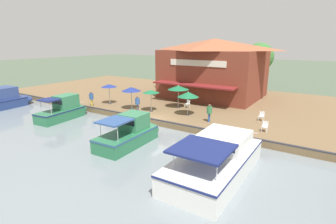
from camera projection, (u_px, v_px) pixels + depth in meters
ground_plane at (152, 126)px, 24.85m from camera, size 220.00×220.00×0.00m
quay_deck at (203, 101)px, 33.69m from camera, size 22.00×56.00×0.60m
quay_edge_fender at (152, 119)px, 24.76m from camera, size 0.20×50.40×0.10m
waterfront_restaurant at (214, 68)px, 34.45m from camera, size 11.83×12.51×7.53m
patio_umbrella_mid_patio_right at (178, 88)px, 28.60m from camera, size 2.30×2.30×2.53m
patio_umbrella_back_row at (109, 86)px, 30.47m from camera, size 1.82×1.82×2.39m
patio_umbrella_near_quay_edge at (131, 89)px, 27.94m from camera, size 2.05×2.05×2.49m
patio_umbrella_by_entrance at (188, 94)px, 25.73m from camera, size 2.09×2.09×2.40m
patio_umbrella_far_corner at (151, 92)px, 27.16m from camera, size 1.73×1.73×2.32m
cafe_chair_beside_entrance at (265, 126)px, 21.32m from camera, size 0.45×0.45×0.85m
cafe_chair_facing_river at (262, 116)px, 24.30m from camera, size 0.46×0.46×0.85m
cafe_chair_back_row_seat at (188, 103)px, 29.15m from camera, size 0.54×0.54×0.85m
person_mid_patio at (209, 111)px, 23.73m from camera, size 0.47×0.47×1.67m
person_near_entrance at (91, 97)px, 29.66m from camera, size 0.48×0.48×1.69m
person_at_quay_edge at (137, 102)px, 27.24m from camera, size 0.48×0.48×1.68m
motorboat_nearest_quay at (132, 133)px, 20.30m from camera, size 6.23×2.52×2.30m
motorboat_second_along at (65, 110)px, 26.83m from camera, size 5.82×2.48×2.39m
motorboat_mid_row at (221, 156)px, 16.03m from camera, size 9.23×3.51×2.40m
tree_downstream_bank at (258, 58)px, 36.59m from camera, size 4.10×3.91×7.03m
tree_upstream_bank at (220, 61)px, 39.27m from camera, size 4.54×4.32×6.62m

